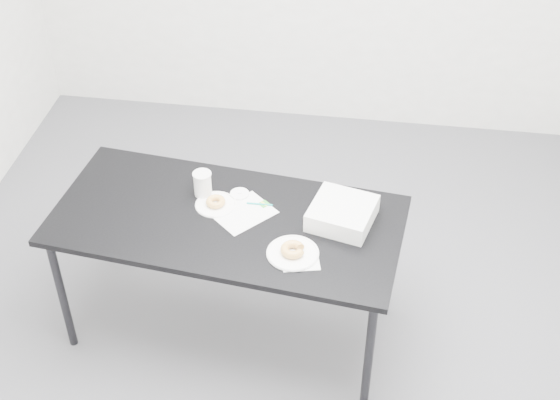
# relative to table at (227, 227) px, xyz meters

# --- Properties ---
(floor) EXTENTS (4.00, 4.00, 0.00)m
(floor) POSITION_rel_table_xyz_m (0.18, 0.17, -0.72)
(floor) COLOR #4F4E54
(floor) RESTS_ON ground
(table) EXTENTS (1.79, 0.99, 0.78)m
(table) POSITION_rel_table_xyz_m (0.00, 0.00, 0.00)
(table) COLOR black
(table) RESTS_ON floor
(scorecard) EXTENTS (0.35, 0.36, 0.00)m
(scorecard) POSITION_rel_table_xyz_m (0.08, 0.05, 0.06)
(scorecard) COLOR white
(scorecard) RESTS_ON table
(logo_patch) EXTENTS (0.06, 0.06, 0.00)m
(logo_patch) POSITION_rel_table_xyz_m (0.17, 0.13, 0.06)
(logo_patch) COLOR green
(logo_patch) RESTS_ON scorecard
(pen) EXTENTS (0.13, 0.01, 0.01)m
(pen) POSITION_rel_table_xyz_m (0.14, 0.12, 0.07)
(pen) COLOR #0D928D
(pen) RESTS_ON scorecard
(napkin) EXTENTS (0.21, 0.21, 0.00)m
(napkin) POSITION_rel_table_xyz_m (0.39, -0.23, 0.06)
(napkin) COLOR white
(napkin) RESTS_ON table
(plate_near) EXTENTS (0.25, 0.25, 0.01)m
(plate_near) POSITION_rel_table_xyz_m (0.36, -0.21, 0.07)
(plate_near) COLOR white
(plate_near) RESTS_ON napkin
(donut_near) EXTENTS (0.13, 0.13, 0.04)m
(donut_near) POSITION_rel_table_xyz_m (0.36, -0.21, 0.09)
(donut_near) COLOR gold
(donut_near) RESTS_ON plate_near
(plate_far) EXTENTS (0.21, 0.21, 0.01)m
(plate_far) POSITION_rel_table_xyz_m (-0.07, 0.09, 0.06)
(plate_far) COLOR white
(plate_far) RESTS_ON table
(donut_far) EXTENTS (0.10, 0.10, 0.03)m
(donut_far) POSITION_rel_table_xyz_m (-0.07, 0.09, 0.08)
(donut_far) COLOR gold
(donut_far) RESTS_ON plate_far
(coffee_cup) EXTENTS (0.09, 0.09, 0.13)m
(coffee_cup) POSITION_rel_table_xyz_m (-0.15, 0.17, 0.13)
(coffee_cup) COLOR white
(coffee_cup) RESTS_ON table
(cup_lid) EXTENTS (0.10, 0.10, 0.01)m
(cup_lid) POSITION_rel_table_xyz_m (0.03, 0.19, 0.07)
(cup_lid) COLOR white
(cup_lid) RESTS_ON table
(bakery_box) EXTENTS (0.35, 0.35, 0.10)m
(bakery_box) POSITION_rel_table_xyz_m (0.56, 0.06, 0.11)
(bakery_box) COLOR silver
(bakery_box) RESTS_ON table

